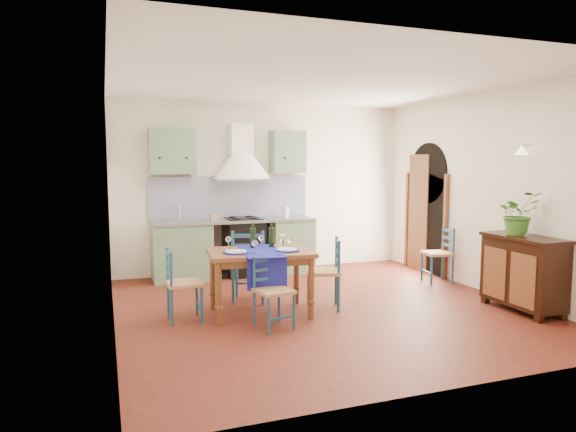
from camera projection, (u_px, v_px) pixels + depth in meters
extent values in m
plane|color=#40160D|center=(323.00, 308.00, 6.48)|extent=(5.00, 5.00, 0.00)
cube|color=silver|center=(264.00, 188.00, 8.68)|extent=(5.00, 0.04, 2.80)
cube|color=slate|center=(182.00, 252.00, 8.00)|extent=(0.90, 0.60, 0.88)
cube|color=slate|center=(290.00, 245.00, 8.60)|extent=(0.70, 0.60, 0.88)
cube|color=black|center=(244.00, 248.00, 8.34)|extent=(0.60, 0.58, 0.88)
cube|color=slate|center=(235.00, 220.00, 8.24)|extent=(2.60, 0.64, 0.04)
cube|color=silver|center=(181.00, 223.00, 7.95)|extent=(0.45, 0.40, 0.03)
cylinder|color=silver|center=(179.00, 212.00, 8.10)|extent=(0.02, 0.02, 0.26)
cube|color=black|center=(244.00, 219.00, 8.28)|extent=(0.55, 0.48, 0.02)
cube|color=black|center=(234.00, 272.00, 8.37)|extent=(2.60, 0.50, 0.08)
cube|color=#090951|center=(230.00, 197.00, 8.46)|extent=(2.65, 0.05, 0.68)
cube|color=slate|center=(172.00, 151.00, 7.92)|extent=(0.70, 0.34, 0.70)
cube|color=slate|center=(287.00, 152.00, 8.56)|extent=(0.55, 0.34, 0.70)
cone|color=white|center=(242.00, 167.00, 8.25)|extent=(0.96, 0.96, 0.40)
cube|color=white|center=(240.00, 139.00, 8.29)|extent=(0.36, 0.30, 0.50)
cube|color=silver|center=(488.00, 193.00, 7.17)|extent=(0.04, 5.00, 2.80)
cube|color=black|center=(427.00, 223.00, 8.54)|extent=(0.03, 1.00, 1.65)
cylinder|color=black|center=(428.00, 173.00, 8.45)|extent=(0.03, 1.00, 1.00)
cube|color=brown|center=(446.00, 227.00, 8.03)|extent=(0.06, 0.06, 1.65)
cube|color=brown|center=(407.00, 220.00, 9.04)|extent=(0.06, 0.06, 1.65)
cube|color=brown|center=(418.00, 212.00, 8.73)|extent=(0.04, 0.55, 1.96)
cylinder|color=silver|center=(528.00, 145.00, 6.38)|extent=(0.15, 0.04, 0.04)
cone|color=#FFEDC6|center=(522.00, 150.00, 6.36)|extent=(0.16, 0.16, 0.12)
cube|color=silver|center=(110.00, 203.00, 5.50)|extent=(0.04, 5.00, 2.80)
cube|color=silver|center=(325.00, 81.00, 6.19)|extent=(5.00, 5.00, 0.01)
cube|color=brown|center=(260.00, 253.00, 6.14)|extent=(1.30, 0.93, 0.05)
cube|color=brown|center=(260.00, 258.00, 6.15)|extent=(1.16, 0.80, 0.08)
cylinder|color=brown|center=(219.00, 294.00, 5.73)|extent=(0.07, 0.07, 0.72)
cylinder|color=brown|center=(213.00, 281.00, 6.38)|extent=(0.07, 0.07, 0.72)
cylinder|color=brown|center=(311.00, 289.00, 5.99)|extent=(0.07, 0.07, 0.72)
cylinder|color=brown|center=(296.00, 276.00, 6.64)|extent=(0.07, 0.07, 0.72)
cube|color=navy|center=(261.00, 251.00, 6.09)|extent=(0.55, 0.96, 0.01)
cube|color=navy|center=(267.00, 273.00, 5.76)|extent=(0.46, 0.06, 0.38)
cylinder|color=navy|center=(236.00, 252.00, 5.97)|extent=(0.31, 0.31, 0.01)
cylinder|color=silver|center=(236.00, 251.00, 5.97)|extent=(0.24, 0.24, 0.01)
cylinder|color=navy|center=(287.00, 250.00, 6.11)|extent=(0.31, 0.31, 0.01)
cylinder|color=silver|center=(287.00, 249.00, 6.11)|extent=(0.24, 0.24, 0.01)
cylinder|color=black|center=(253.00, 236.00, 6.31)|extent=(0.07, 0.07, 0.32)
cylinder|color=black|center=(272.00, 235.00, 6.36)|extent=(0.07, 0.07, 0.32)
cylinder|color=white|center=(282.00, 243.00, 6.35)|extent=(0.05, 0.05, 0.10)
sphere|color=yellow|center=(282.00, 236.00, 6.34)|extent=(0.10, 0.10, 0.10)
cylinder|color=navy|center=(269.00, 316.00, 5.44)|extent=(0.03, 0.03, 0.41)
cylinder|color=navy|center=(254.00, 292.00, 5.69)|extent=(0.03, 0.03, 0.80)
cylinder|color=navy|center=(294.00, 312.00, 5.61)|extent=(0.03, 0.03, 0.41)
cylinder|color=navy|center=(279.00, 288.00, 5.86)|extent=(0.03, 0.03, 0.80)
cube|color=#A47B50|center=(274.00, 291.00, 5.64)|extent=(0.44, 0.44, 0.04)
cube|color=navy|center=(267.00, 278.00, 5.76)|extent=(0.33, 0.09, 0.04)
cube|color=navy|center=(267.00, 269.00, 5.75)|extent=(0.33, 0.09, 0.04)
cube|color=navy|center=(267.00, 260.00, 5.74)|extent=(0.33, 0.09, 0.04)
cube|color=navy|center=(281.00, 318.00, 5.53)|extent=(0.32, 0.09, 0.02)
cylinder|color=navy|center=(265.00, 279.00, 6.96)|extent=(0.04, 0.04, 0.49)
cylinder|color=navy|center=(263.00, 268.00, 6.55)|extent=(0.04, 0.04, 0.96)
cylinder|color=navy|center=(237.00, 279.00, 6.97)|extent=(0.04, 0.04, 0.49)
cylinder|color=navy|center=(233.00, 268.00, 6.56)|extent=(0.04, 0.04, 0.96)
cube|color=#A47B50|center=(249.00, 263.00, 6.75)|extent=(0.58, 0.58, 0.04)
cube|color=navy|center=(248.00, 256.00, 6.54)|extent=(0.39, 0.17, 0.05)
cube|color=navy|center=(248.00, 246.00, 6.53)|extent=(0.39, 0.17, 0.05)
cube|color=navy|center=(248.00, 236.00, 6.52)|extent=(0.39, 0.17, 0.05)
cube|color=navy|center=(251.00, 283.00, 6.97)|extent=(0.37, 0.17, 0.03)
cylinder|color=navy|center=(202.00, 305.00, 5.83)|extent=(0.03, 0.03, 0.43)
cylinder|color=navy|center=(171.00, 290.00, 5.70)|extent=(0.03, 0.03, 0.84)
cylinder|color=navy|center=(197.00, 298.00, 6.15)|extent=(0.03, 0.03, 0.43)
cylinder|color=navy|center=(168.00, 283.00, 6.01)|extent=(0.03, 0.03, 0.84)
cube|color=#A47B50|center=(184.00, 283.00, 5.91)|extent=(0.39, 0.39, 0.04)
cube|color=navy|center=(169.00, 274.00, 5.84)|extent=(0.02, 0.35, 0.04)
cube|color=navy|center=(169.00, 265.00, 5.83)|extent=(0.02, 0.35, 0.04)
cube|color=navy|center=(169.00, 255.00, 5.82)|extent=(0.02, 0.35, 0.04)
cube|color=navy|center=(199.00, 305.00, 5.99)|extent=(0.03, 0.34, 0.02)
cylinder|color=navy|center=(309.00, 287.00, 6.62)|extent=(0.04, 0.04, 0.45)
cylinder|color=navy|center=(336.00, 271.00, 6.60)|extent=(0.04, 0.04, 0.89)
cylinder|color=navy|center=(310.00, 294.00, 6.27)|extent=(0.04, 0.04, 0.45)
cylinder|color=navy|center=(339.00, 277.00, 6.24)|extent=(0.04, 0.04, 0.89)
cube|color=#A47B50|center=(323.00, 272.00, 6.42)|extent=(0.53, 0.53, 0.04)
cube|color=navy|center=(337.00, 262.00, 6.40)|extent=(0.15, 0.36, 0.04)
cube|color=navy|center=(338.00, 253.00, 6.39)|extent=(0.15, 0.36, 0.04)
cube|color=navy|center=(338.00, 243.00, 6.38)|extent=(0.15, 0.36, 0.04)
cube|color=navy|center=(309.00, 294.00, 6.45)|extent=(0.15, 0.34, 0.02)
cylinder|color=navy|center=(422.00, 266.00, 7.98)|extent=(0.03, 0.03, 0.43)
cylinder|color=navy|center=(443.00, 253.00, 8.02)|extent=(0.03, 0.03, 0.85)
cylinder|color=navy|center=(431.00, 271.00, 7.65)|extent=(0.03, 0.03, 0.43)
cylinder|color=navy|center=(453.00, 256.00, 7.68)|extent=(0.03, 0.03, 0.85)
cube|color=#A47B50|center=(437.00, 253.00, 7.82)|extent=(0.46, 0.46, 0.04)
cube|color=navy|center=(448.00, 245.00, 7.83)|extent=(0.09, 0.36, 0.04)
cube|color=navy|center=(448.00, 238.00, 7.82)|extent=(0.09, 0.36, 0.04)
cube|color=navy|center=(449.00, 231.00, 7.81)|extent=(0.09, 0.36, 0.04)
cube|color=navy|center=(426.00, 272.00, 7.82)|extent=(0.09, 0.34, 0.02)
cube|color=black|center=(523.00, 272.00, 6.30)|extent=(0.45, 1.00, 0.82)
cube|color=black|center=(525.00, 238.00, 6.26)|extent=(0.50, 1.05, 0.04)
cube|color=brown|center=(523.00, 280.00, 6.01)|extent=(0.02, 0.38, 0.63)
cube|color=brown|center=(495.00, 273.00, 6.44)|extent=(0.02, 0.38, 0.63)
cube|color=black|center=(539.00, 319.00, 5.88)|extent=(0.08, 0.08, 0.08)
cube|color=black|center=(485.00, 300.00, 6.70)|extent=(0.08, 0.08, 0.08)
cube|color=black|center=(562.00, 316.00, 5.99)|extent=(0.08, 0.08, 0.08)
cube|color=black|center=(507.00, 297.00, 6.82)|extent=(0.08, 0.08, 0.08)
imported|color=#346D23|center=(518.00, 213.00, 6.28)|extent=(0.54, 0.48, 0.54)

